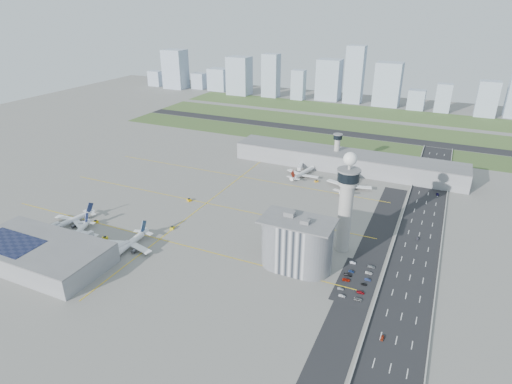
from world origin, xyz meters
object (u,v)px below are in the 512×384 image
at_px(car_lot_8, 364,284).
at_px(car_lot_10, 369,273).
at_px(car_lot_0, 342,296).
at_px(car_lot_4, 351,271).
at_px(tug_0, 96,222).
at_px(car_lot_9, 368,280).
at_px(jet_bridge_far_1, 355,174).
at_px(jet_bridge_far_0, 301,165).
at_px(airplane_far_b, 349,180).
at_px(car_hw_1, 417,239).
at_px(airplane_far_a, 303,171).
at_px(car_lot_3, 348,275).
at_px(tug_4, 316,181).
at_px(car_lot_6, 358,299).
at_px(tug_2, 172,228).
at_px(car_hw_4, 425,167).
at_px(car_hw_0, 382,338).
at_px(airplane_near_a, 69,218).
at_px(secondary_tower, 337,148).
at_px(car_lot_1, 340,289).
at_px(jet_bridge_near_0, 40,234).
at_px(car_lot_11, 371,267).
at_px(tug_5, 345,199).
at_px(admin_building, 297,244).
at_px(airplane_near_c, 126,242).
at_px(jet_bridge_near_1, 74,244).
at_px(car_lot_5, 353,263).
at_px(car_lot_2, 346,280).
at_px(car_lot_7, 361,292).
at_px(jet_bridge_near_2, 111,254).
at_px(control_tower, 346,199).
at_px(car_hw_2, 437,194).
at_px(airplane_near_b, 76,231).

distance_m(car_lot_8, car_lot_10, 11.95).
xyz_separation_m(car_lot_0, car_lot_4, (-0.68, 24.37, -0.05)).
relative_size(tug_0, car_lot_8, 0.98).
bearing_deg(car_lot_9, jet_bridge_far_1, 10.98).
height_order(jet_bridge_far_0, car_lot_0, jet_bridge_far_0).
xyz_separation_m(airplane_far_b, car_hw_1, (61.32, -66.08, -5.76)).
distance_m(airplane_far_a, car_lot_3, 151.79).
relative_size(tug_4, car_lot_6, 0.70).
bearing_deg(airplane_far_a, tug_4, -105.13).
relative_size(tug_2, car_hw_4, 1.04).
bearing_deg(car_lot_9, airplane_far_b, 13.47).
bearing_deg(car_hw_0, airplane_near_a, 175.17).
relative_size(secondary_tower, car_lot_1, 9.24).
xyz_separation_m(jet_bridge_near_0, tug_4, (137.84, 167.18, -1.96)).
distance_m(jet_bridge_far_1, car_lot_11, 142.92).
height_order(tug_5, car_lot_10, tug_5).
relative_size(tug_0, car_lot_3, 0.72).
xyz_separation_m(admin_building, airplane_far_b, (1.10, 128.59, -8.97)).
distance_m(jet_bridge_near_0, tug_2, 85.86).
distance_m(airplane_near_c, tug_5, 167.68).
xyz_separation_m(jet_bridge_near_1, car_lot_5, (165.04, 55.72, -2.22)).
bearing_deg(car_lot_2, jet_bridge_near_1, 94.69).
distance_m(airplane_far_b, tug_4, 28.78).
bearing_deg(car_lot_5, jet_bridge_near_0, 99.56).
relative_size(jet_bridge_far_1, car_lot_10, 3.31).
bearing_deg(jet_bridge_far_1, car_lot_1, 0.24).
bearing_deg(secondary_tower, tug_4, -96.72).
xyz_separation_m(car_lot_2, car_hw_0, (26.12, -37.73, -0.01)).
distance_m(tug_0, car_lot_7, 187.38).
bearing_deg(tug_2, car_lot_5, 168.60).
relative_size(car_lot_4, car_hw_1, 0.98).
xyz_separation_m(airplane_near_c, car_lot_8, (142.87, 25.98, -5.29)).
bearing_deg(tug_2, car_hw_1, -176.22).
bearing_deg(jet_bridge_near_2, control_tower, -51.10).
bearing_deg(jet_bridge_near_0, airplane_near_a, -2.21).
bearing_deg(car_lot_11, jet_bridge_far_0, 27.13).
bearing_deg(jet_bridge_far_0, airplane_near_a, -42.70).
bearing_deg(car_lot_9, car_hw_0, -165.02).
distance_m(jet_bridge_near_2, car_hw_2, 252.54).
relative_size(car_lot_4, car_hw_2, 0.80).
height_order(airplane_near_a, car_lot_7, airplane_near_a).
bearing_deg(admin_building, airplane_far_a, 107.26).
bearing_deg(car_lot_4, car_hw_4, -4.33).
height_order(airplane_near_b, tug_2, airplane_near_b).
xyz_separation_m(car_lot_2, car_lot_7, (9.74, -7.98, -0.01)).
distance_m(airplane_far_b, car_lot_7, 144.05).
bearing_deg(car_lot_2, car_hw_2, -23.03).
bearing_deg(car_lot_11, car_lot_4, 128.28).
bearing_deg(jet_bridge_far_1, car_lot_10, 5.88).
distance_m(jet_bridge_near_0, car_lot_4, 201.84).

